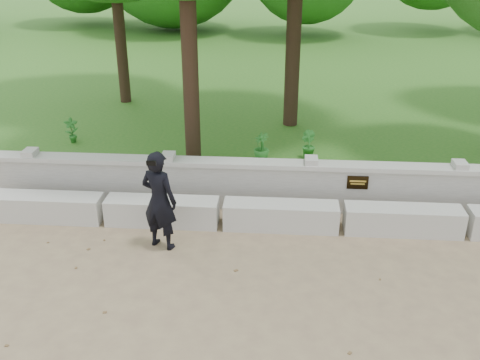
# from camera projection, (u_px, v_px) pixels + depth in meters

# --- Properties ---
(ground) EXTENTS (80.00, 80.00, 0.00)m
(ground) POSITION_uv_depth(u_px,v_px,m) (354.00, 300.00, 7.19)
(ground) COLOR #917D59
(ground) RESTS_ON ground
(lawn) EXTENTS (40.00, 22.00, 0.25)m
(lawn) POSITION_uv_depth(u_px,v_px,m) (310.00, 65.00, 19.85)
(lawn) COLOR #2A671E
(lawn) RESTS_ON ground
(concrete_bench) EXTENTS (11.90, 0.45, 0.45)m
(concrete_bench) POSITION_uv_depth(u_px,v_px,m) (341.00, 218.00, 8.82)
(concrete_bench) COLOR beige
(concrete_bench) RESTS_ON ground
(parapet_wall) EXTENTS (12.50, 0.35, 0.90)m
(parapet_wall) POSITION_uv_depth(u_px,v_px,m) (339.00, 187.00, 9.36)
(parapet_wall) COLOR beige
(parapet_wall) RESTS_ON ground
(man_main) EXTENTS (0.68, 0.64, 1.60)m
(man_main) POSITION_uv_depth(u_px,v_px,m) (159.00, 200.00, 8.12)
(man_main) COLOR black
(man_main) RESTS_ON ground
(shrub_a) EXTENTS (0.36, 0.31, 0.57)m
(shrub_a) POSITION_uv_depth(u_px,v_px,m) (72.00, 130.00, 11.89)
(shrub_a) COLOR #297226
(shrub_a) RESTS_ON lawn
(shrub_b) EXTENTS (0.40, 0.42, 0.60)m
(shrub_b) POSITION_uv_depth(u_px,v_px,m) (308.00, 145.00, 11.02)
(shrub_b) COLOR #297226
(shrub_b) RESTS_ON lawn
(shrub_d) EXTENTS (0.44, 0.44, 0.58)m
(shrub_d) POSITION_uv_depth(u_px,v_px,m) (261.00, 147.00, 10.93)
(shrub_d) COLOR #297226
(shrub_d) RESTS_ON lawn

